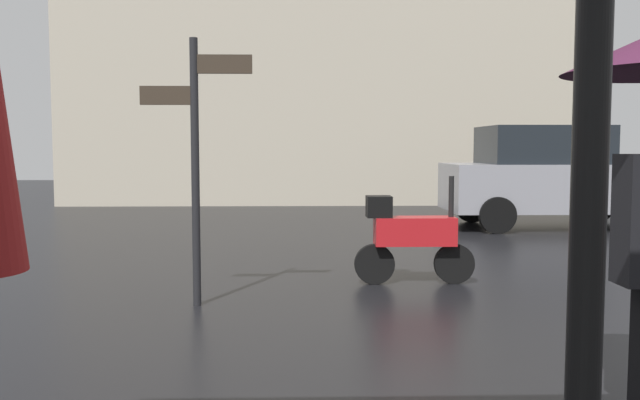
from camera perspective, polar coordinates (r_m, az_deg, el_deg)
parked_scooter at (r=7.69m, az=7.74°, el=-3.04°), size 1.37×0.32×1.23m
parked_car_left at (r=13.75m, az=18.91°, el=1.93°), size 4.07×2.02×1.97m
street_signpost at (r=6.62m, az=-10.55°, el=4.73°), size 1.08×0.08×2.61m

